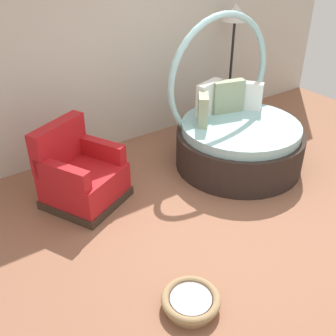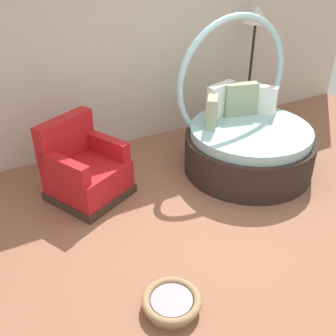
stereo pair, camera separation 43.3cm
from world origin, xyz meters
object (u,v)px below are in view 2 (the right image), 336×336
(round_daybed, at_px, (246,140))
(pet_basket, at_px, (172,302))
(floor_lamp, at_px, (255,26))
(red_armchair, at_px, (84,171))

(round_daybed, relative_size, pet_basket, 3.76)
(pet_basket, relative_size, floor_lamp, 0.28)
(floor_lamp, bearing_deg, red_armchair, -165.91)
(floor_lamp, bearing_deg, round_daybed, -128.37)
(red_armchair, height_order, pet_basket, red_armchair)
(round_daybed, distance_m, red_armchair, 2.10)
(pet_basket, bearing_deg, red_armchair, 92.41)
(red_armchair, height_order, floor_lamp, floor_lamp)
(red_armchair, relative_size, floor_lamp, 0.59)
(pet_basket, height_order, floor_lamp, floor_lamp)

